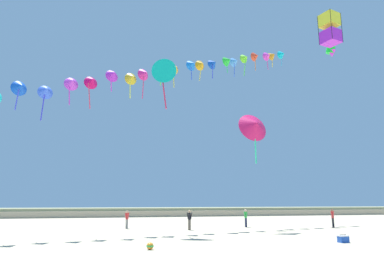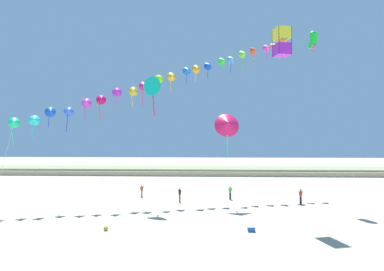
% 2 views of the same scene
% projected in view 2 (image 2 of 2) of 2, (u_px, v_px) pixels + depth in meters
% --- Properties ---
extents(ground_plane, '(240.00, 240.00, 0.00)m').
position_uv_depth(ground_plane, '(201.00, 251.00, 19.55)').
color(ground_plane, tan).
extents(dune_ridge, '(120.00, 11.46, 1.40)m').
position_uv_depth(dune_ridge, '(205.00, 171.00, 67.44)').
color(dune_ridge, tan).
rests_on(dune_ridge, ground).
extents(person_near_left, '(0.45, 0.46, 1.62)m').
position_uv_depth(person_near_left, '(142.00, 190.00, 38.62)').
color(person_near_left, gray).
rests_on(person_near_left, ground).
extents(person_near_right, '(0.43, 0.52, 1.70)m').
position_uv_depth(person_near_right, '(180.00, 194.00, 35.39)').
color(person_near_right, '#726656').
rests_on(person_near_right, ground).
extents(person_mid_center, '(0.54, 0.39, 1.69)m').
position_uv_depth(person_mid_center, '(230.00, 192.00, 37.07)').
color(person_mid_center, '#282D4C').
rests_on(person_mid_center, ground).
extents(person_far_left, '(0.58, 0.38, 1.76)m').
position_uv_depth(person_far_left, '(301.00, 196.00, 34.11)').
color(person_far_left, black).
rests_on(person_far_left, ground).
extents(kite_banner_string, '(32.92, 16.46, 22.21)m').
position_uv_depth(kite_banner_string, '(173.00, 76.00, 37.06)').
color(kite_banner_string, '#17D48C').
extents(large_kite_low_lead, '(1.61, 1.61, 2.61)m').
position_uv_depth(large_kite_low_lead, '(282.00, 42.00, 28.08)').
color(large_kite_low_lead, purple).
extents(large_kite_mid_trail, '(1.41, 1.52, 2.44)m').
position_uv_depth(large_kite_mid_trail, '(313.00, 41.00, 34.71)').
color(large_kite_mid_trail, '#17D431').
extents(large_kite_high_solo, '(2.95, 2.06, 4.91)m').
position_uv_depth(large_kite_high_solo, '(227.00, 124.00, 33.18)').
color(large_kite_high_solo, '#EB1B60').
extents(large_kite_outer_drift, '(2.25, 1.28, 4.39)m').
position_uv_depth(large_kite_outer_drift, '(153.00, 87.00, 33.61)').
color(large_kite_outer_drift, '#0DC1A9').
extents(beach_cooler, '(0.58, 0.41, 0.46)m').
position_uv_depth(beach_cooler, '(251.00, 229.00, 23.73)').
color(beach_cooler, blue).
rests_on(beach_cooler, ground).
extents(beach_ball, '(0.36, 0.36, 0.36)m').
position_uv_depth(beach_ball, '(106.00, 228.00, 24.01)').
color(beach_ball, orange).
rests_on(beach_ball, ground).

